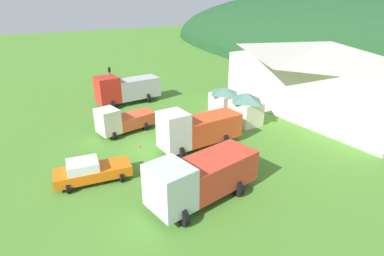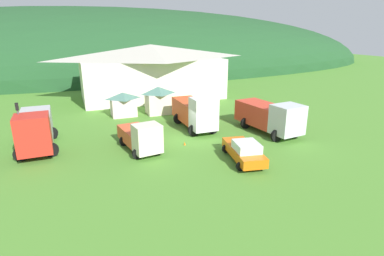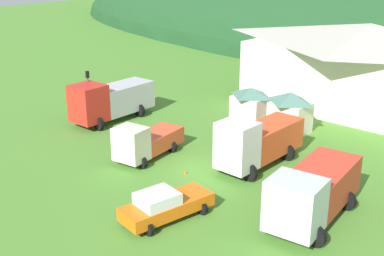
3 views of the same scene
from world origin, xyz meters
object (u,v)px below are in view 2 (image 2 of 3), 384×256
Objects in this scene: service_pickup_orange at (244,151)px; crane_truck_red at (35,128)px; traffic_light_west at (20,125)px; light_truck_cream at (141,137)px; play_shed_cream at (158,100)px; play_shed_pink at (123,104)px; heavy_rig_white at (195,112)px; tow_truck_silver at (270,116)px; depot_building at (151,70)px; traffic_cone_near_pickup at (185,145)px.

crane_truck_red is at bearing -109.77° from service_pickup_orange.
service_pickup_orange is 1.22× the size of traffic_light_west.
light_truck_cream is 8.33m from service_pickup_orange.
play_shed_pink is (-4.03, 0.49, -0.25)m from play_shed_cream.
crane_truck_red is at bearing -88.11° from heavy_rig_white.
tow_truck_silver is (12.01, -11.33, 0.27)m from play_shed_pink.
tow_truck_silver is 7.70m from service_pickup_orange.
tow_truck_silver is at bearing 58.16° from heavy_rig_white.
service_pickup_orange is (6.75, -4.86, -0.40)m from light_truck_cream.
depot_building reaches higher than heavy_rig_white.
depot_building is 2.80× the size of crane_truck_red.
play_shed_cream is 14.55m from crane_truck_red.
service_pickup_orange is at bearing -88.68° from depot_building.
traffic_light_west is (-14.92, -18.42, -1.25)m from depot_building.
traffic_light_west is at bearing -111.74° from light_truck_cream.
crane_truck_red is at bearing -129.69° from depot_building.
light_truck_cream is 9.21× the size of traffic_cone_near_pickup.
play_shed_pink is at bearing -149.14° from service_pickup_orange.
depot_building is 21.58m from light_truck_cream.
service_pickup_orange is (6.25, -16.37, -0.58)m from play_shed_pink.
traffic_cone_near_pickup is at bearing -138.11° from service_pickup_orange.
light_truck_cream is 0.80× the size of heavy_rig_white.
crane_truck_red reaches higher than traffic_cone_near_pickup.
depot_building reaches higher than traffic_light_west.
tow_truck_silver is 12.10× the size of traffic_cone_near_pickup.
tow_truck_silver is 1.74× the size of traffic_light_west.
traffic_light_west reaches higher than play_shed_cream.
light_truck_cream is at bearing -96.14° from tow_truck_silver.
tow_truck_silver reaches higher than play_shed_pink.
heavy_rig_white is 8.93m from service_pickup_orange.
traffic_light_west is at bearing -134.50° from play_shed_pink.
depot_building is at bearing 154.95° from light_truck_cream.
depot_building is at bearing 57.82° from play_shed_pink.
service_pickup_orange is (14.68, -8.39, -0.97)m from crane_truck_red.
play_shed_pink is 0.41× the size of heavy_rig_white.
light_truck_cream is 1.32× the size of traffic_light_west.
depot_building is 21.41m from tow_truck_silver.
crane_truck_red is 12.35m from traffic_cone_near_pickup.
service_pickup_orange is at bearing 45.89° from light_truck_cream.
light_truck_cream is 12.52m from tow_truck_silver.
depot_building reaches higher than play_shed_pink.
play_shed_pink is 17.53m from service_pickup_orange.
traffic_light_west is (-15.51, 6.95, 1.81)m from service_pickup_orange.
play_shed_cream is 16.04m from traffic_light_west.
service_pickup_orange is at bearing -24.15° from traffic_light_west.
light_truck_cream is at bearing -115.80° from service_pickup_orange.
traffic_light_west is 12.96m from traffic_cone_near_pickup.
service_pickup_orange is at bearing -82.06° from play_shed_cream.
traffic_cone_near_pickup is (11.69, -3.58, -1.80)m from crane_truck_red.
service_pickup_orange reaches higher than traffic_cone_near_pickup.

